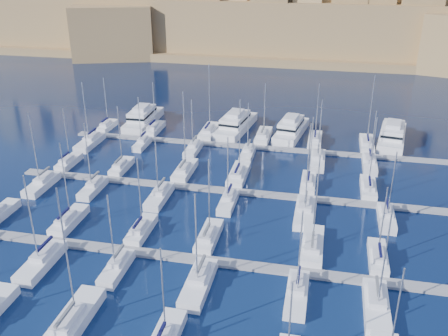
% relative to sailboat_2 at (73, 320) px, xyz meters
% --- Properties ---
extents(ground, '(600.00, 600.00, 0.00)m').
position_rel_sailboat_2_xyz_m(ground, '(12.50, 27.70, -0.79)').
color(ground, black).
rests_on(ground, ground).
extents(pontoon_mid_near, '(84.00, 2.00, 0.40)m').
position_rel_sailboat_2_xyz_m(pontoon_mid_near, '(12.50, 15.70, -0.59)').
color(pontoon_mid_near, slate).
rests_on(pontoon_mid_near, ground).
extents(pontoon_mid_far, '(84.00, 2.00, 0.40)m').
position_rel_sailboat_2_xyz_m(pontoon_mid_far, '(12.50, 37.70, -0.59)').
color(pontoon_mid_far, slate).
rests_on(pontoon_mid_far, ground).
extents(pontoon_far, '(84.00, 2.00, 0.40)m').
position_rel_sailboat_2_xyz_m(pontoon_far, '(12.50, 59.70, -0.59)').
color(pontoon_far, slate).
rests_on(pontoon_far, ground).
extents(sailboat_2, '(3.26, 10.86, 18.04)m').
position_rel_sailboat_2_xyz_m(sailboat_2, '(0.00, 0.00, 0.00)').
color(sailboat_2, silver).
rests_on(sailboat_2, ground).
extents(sailboat_13, '(2.70, 9.01, 14.08)m').
position_rel_sailboat_2_xyz_m(sailboat_13, '(-11.75, 21.09, -0.05)').
color(sailboat_13, silver).
rests_on(sailboat_13, ground).
extents(sailboat_14, '(2.53, 8.43, 12.78)m').
position_rel_sailboat_2_xyz_m(sailboat_14, '(0.55, 20.81, -0.06)').
color(sailboat_14, silver).
rests_on(sailboat_14, ground).
extents(sailboat_15, '(2.68, 8.93, 13.49)m').
position_rel_sailboat_2_xyz_m(sailboat_15, '(11.23, 21.05, -0.05)').
color(sailboat_15, silver).
rests_on(sailboat_15, ground).
extents(sailboat_16, '(3.05, 10.18, 15.18)m').
position_rel_sailboat_2_xyz_m(sailboat_16, '(26.63, 21.67, -0.03)').
color(sailboat_16, silver).
rests_on(sailboat_16, ground).
extents(sailboat_17, '(2.51, 8.37, 11.78)m').
position_rel_sailboat_2_xyz_m(sailboat_17, '(35.81, 20.78, -0.07)').
color(sailboat_17, silver).
rests_on(sailboat_17, ground).
extents(sailboat_19, '(2.91, 9.71, 14.52)m').
position_rel_sailboat_2_xyz_m(sailboat_19, '(-9.98, 9.97, -0.04)').
color(sailboat_19, silver).
rests_on(sailboat_19, ground).
extents(sailboat_20, '(2.39, 7.97, 12.42)m').
position_rel_sailboat_2_xyz_m(sailboat_20, '(0.80, 10.82, -0.07)').
color(sailboat_20, silver).
rests_on(sailboat_20, ground).
extents(sailboat_21, '(2.99, 9.98, 14.40)m').
position_rel_sailboat_2_xyz_m(sailboat_21, '(12.60, 9.83, -0.04)').
color(sailboat_21, silver).
rests_on(sailboat_21, ground).
extents(sailboat_22, '(2.66, 8.86, 13.27)m').
position_rel_sailboat_2_xyz_m(sailboat_22, '(25.28, 10.38, -0.06)').
color(sailboat_22, silver).
rests_on(sailboat_22, ground).
extents(sailboat_23, '(2.93, 9.77, 15.41)m').
position_rel_sailboat_2_xyz_m(sailboat_23, '(34.93, 9.94, -0.03)').
color(sailboat_23, silver).
rests_on(sailboat_23, ground).
extents(sailboat_24, '(2.36, 7.86, 12.14)m').
position_rel_sailboat_2_xyz_m(sailboat_24, '(-23.16, 42.53, -0.07)').
color(sailboat_24, silver).
rests_on(sailboat_24, ground).
extents(sailboat_25, '(2.41, 8.03, 13.32)m').
position_rel_sailboat_2_xyz_m(sailboat_25, '(-11.81, 42.61, -0.06)').
color(sailboat_25, silver).
rests_on(sailboat_25, ground).
extents(sailboat_26, '(2.90, 9.67, 16.64)m').
position_rel_sailboat_2_xyz_m(sailboat_26, '(0.98, 43.42, -0.02)').
color(sailboat_26, silver).
rests_on(sailboat_26, ground).
extents(sailboat_27, '(3.10, 10.33, 15.72)m').
position_rel_sailboat_2_xyz_m(sailboat_27, '(11.58, 43.74, -0.02)').
color(sailboat_27, silver).
rests_on(sailboat_27, ground).
extents(sailboat_28, '(2.60, 8.68, 13.60)m').
position_rel_sailboat_2_xyz_m(sailboat_28, '(24.84, 42.93, -0.05)').
color(sailboat_28, silver).
rests_on(sailboat_28, ground).
extents(sailboat_29, '(2.67, 8.91, 14.22)m').
position_rel_sailboat_2_xyz_m(sailboat_29, '(35.56, 43.04, -0.05)').
color(sailboat_29, silver).
rests_on(sailboat_29, ground).
extents(sailboat_30, '(2.76, 9.21, 14.96)m').
position_rel_sailboat_2_xyz_m(sailboat_30, '(-23.03, 32.21, -0.04)').
color(sailboat_30, silver).
rests_on(sailboat_30, ground).
extents(sailboat_31, '(2.45, 8.17, 13.52)m').
position_rel_sailboat_2_xyz_m(sailboat_31, '(-13.15, 32.72, -0.06)').
color(sailboat_31, silver).
rests_on(sailboat_31, ground).
extents(sailboat_32, '(2.75, 9.17, 14.19)m').
position_rel_sailboat_2_xyz_m(sailboat_32, '(-0.36, 32.23, -0.05)').
color(sailboat_32, silver).
rests_on(sailboat_32, ground).
extents(sailboat_33, '(2.45, 8.18, 12.98)m').
position_rel_sailboat_2_xyz_m(sailboat_33, '(11.83, 32.72, -0.06)').
color(sailboat_33, silver).
rests_on(sailboat_33, ground).
extents(sailboat_34, '(3.08, 10.25, 16.64)m').
position_rel_sailboat_2_xyz_m(sailboat_34, '(24.88, 31.70, -0.02)').
color(sailboat_34, silver).
rests_on(sailboat_34, ground).
extents(sailboat_35, '(2.53, 8.42, 12.72)m').
position_rel_sailboat_2_xyz_m(sailboat_35, '(37.90, 32.60, -0.06)').
color(sailboat_35, silver).
rests_on(sailboat_35, ground).
extents(sailboat_36, '(2.34, 7.79, 12.76)m').
position_rel_sailboat_2_xyz_m(sailboat_36, '(-24.66, 64.49, -0.07)').
color(sailboat_36, silver).
rests_on(sailboat_36, ground).
extents(sailboat_37, '(2.69, 8.95, 12.20)m').
position_rel_sailboat_2_xyz_m(sailboat_37, '(-12.81, 65.06, -0.06)').
color(sailboat_37, silver).
rests_on(sailboat_37, ground).
extents(sailboat_38, '(3.16, 10.53, 16.86)m').
position_rel_sailboat_2_xyz_m(sailboat_38, '(0.42, 65.84, -0.01)').
color(sailboat_38, silver).
rests_on(sailboat_38, ground).
extents(sailboat_39, '(2.99, 9.97, 13.17)m').
position_rel_sailboat_2_xyz_m(sailboat_39, '(13.28, 65.56, -0.05)').
color(sailboat_39, silver).
rests_on(sailboat_39, ground).
extents(sailboat_40, '(2.89, 9.63, 13.93)m').
position_rel_sailboat_2_xyz_m(sailboat_40, '(24.99, 65.40, -0.04)').
color(sailboat_40, silver).
rests_on(sailboat_40, ground).
extents(sailboat_41, '(2.91, 9.71, 16.27)m').
position_rel_sailboat_2_xyz_m(sailboat_41, '(36.30, 65.43, -0.02)').
color(sailboat_41, silver).
rests_on(sailboat_41, ground).
extents(sailboat_42, '(3.05, 10.16, 14.77)m').
position_rel_sailboat_2_xyz_m(sailboat_42, '(-23.90, 53.74, -0.03)').
color(sailboat_42, silver).
rests_on(sailboat_42, ground).
extents(sailboat_43, '(2.14, 7.14, 11.76)m').
position_rel_sailboat_2_xyz_m(sailboat_43, '(-12.23, 55.23, -0.08)').
color(sailboat_43, silver).
rests_on(sailboat_43, ground).
extents(sailboat_44, '(2.46, 8.21, 12.12)m').
position_rel_sailboat_2_xyz_m(sailboat_44, '(-0.36, 54.70, -0.07)').
color(sailboat_44, silver).
rests_on(sailboat_44, ground).
extents(sailboat_45, '(2.45, 8.18, 12.21)m').
position_rel_sailboat_2_xyz_m(sailboat_45, '(11.53, 54.72, -0.07)').
color(sailboat_45, silver).
rests_on(sailboat_45, ground).
extents(sailboat_46, '(2.94, 9.79, 13.97)m').
position_rel_sailboat_2_xyz_m(sailboat_46, '(26.04, 53.93, -0.04)').
color(sailboat_46, silver).
rests_on(sailboat_46, ground).
extents(sailboat_47, '(2.68, 8.94, 12.26)m').
position_rel_sailboat_2_xyz_m(sailboat_47, '(36.34, 54.34, -0.06)').
color(sailboat_47, silver).
rests_on(sailboat_47, ground).
extents(motor_yacht_a, '(5.49, 17.35, 5.25)m').
position_rel_sailboat_2_xyz_m(motor_yacht_a, '(-17.32, 69.49, 0.93)').
color(motor_yacht_a, silver).
rests_on(motor_yacht_a, ground).
extents(motor_yacht_b, '(7.70, 18.71, 5.25)m').
position_rel_sailboat_2_xyz_m(motor_yacht_b, '(6.00, 69.93, 0.93)').
color(motor_yacht_b, silver).
rests_on(motor_yacht_b, ground).
extents(motor_yacht_c, '(7.39, 17.19, 5.25)m').
position_rel_sailboat_2_xyz_m(motor_yacht_c, '(19.27, 69.19, 0.93)').
color(motor_yacht_c, silver).
rests_on(motor_yacht_c, ground).
extents(motor_yacht_d, '(7.91, 18.41, 5.25)m').
position_rel_sailboat_2_xyz_m(motor_yacht_d, '(41.96, 69.76, 0.93)').
color(motor_yacht_d, silver).
rests_on(motor_yacht_d, ground).
extents(fortified_city, '(460.00, 108.95, 59.52)m').
position_rel_sailboat_2_xyz_m(fortified_city, '(12.31, 182.96, 13.95)').
color(fortified_city, brown).
rests_on(fortified_city, ground).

